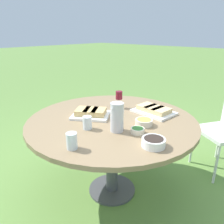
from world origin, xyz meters
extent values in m
plane|color=#668E42|center=(0.00, 0.00, 0.00)|extent=(40.00, 40.00, 0.00)
cylinder|color=#4C4C51|center=(0.00, 0.00, 0.01)|extent=(0.44, 0.44, 0.02)
cylinder|color=#4C4C51|center=(0.00, 0.00, 0.36)|extent=(0.11, 0.11, 0.69)
cylinder|color=#8C7251|center=(0.00, 0.00, 0.73)|extent=(1.43, 1.43, 0.03)
cube|color=silver|center=(-1.03, 0.62, 0.45)|extent=(0.59, 0.59, 0.04)
cylinder|color=silver|center=(-0.97, 0.35, 0.22)|extent=(0.03, 0.03, 0.43)
cylinder|color=silver|center=(-0.77, 0.69, 0.22)|extent=(0.03, 0.03, 0.43)
cylinder|color=silver|center=(-1.28, 0.54, 0.22)|extent=(0.03, 0.03, 0.43)
cylinder|color=silver|center=(0.16, 0.19, 0.85)|extent=(0.10, 0.10, 0.22)
cone|color=silver|center=(0.20, 0.19, 0.95)|extent=(0.02, 0.02, 0.03)
cylinder|color=silver|center=(-0.25, -0.14, 0.75)|extent=(0.06, 0.06, 0.01)
cylinder|color=silver|center=(-0.25, -0.14, 0.79)|extent=(0.01, 0.01, 0.08)
cylinder|color=maroon|center=(-0.25, -0.14, 0.87)|extent=(0.06, 0.06, 0.08)
cube|color=white|center=(0.08, -0.17, 0.76)|extent=(0.38, 0.40, 0.02)
cube|color=tan|center=(0.12, -0.23, 0.79)|extent=(0.20, 0.18, 0.05)
cube|color=tan|center=(0.08, -0.17, 0.79)|extent=(0.20, 0.18, 0.05)
cube|color=tan|center=(0.04, -0.11, 0.79)|extent=(0.20, 0.18, 0.05)
cube|color=white|center=(-0.35, 0.19, 0.76)|extent=(0.28, 0.38, 0.02)
cube|color=#E0C184|center=(-0.36, 0.11, 0.79)|extent=(0.17, 0.14, 0.04)
cube|color=#E0C184|center=(-0.35, 0.19, 0.79)|extent=(0.17, 0.14, 0.04)
cube|color=#E0C184|center=(-0.35, 0.27, 0.79)|extent=(0.17, 0.14, 0.04)
cylinder|color=beige|center=(-0.07, 0.28, 0.77)|extent=(0.14, 0.14, 0.05)
cylinder|color=#E0C147|center=(-0.07, 0.28, 0.78)|extent=(0.11, 0.11, 0.02)
cylinder|color=beige|center=(0.08, 0.33, 0.76)|extent=(0.10, 0.10, 0.04)
cylinder|color=#387533|center=(0.08, 0.33, 0.78)|extent=(0.08, 0.08, 0.02)
cylinder|color=white|center=(0.17, 0.52, 0.77)|extent=(0.15, 0.15, 0.06)
cylinder|color=#2D231E|center=(0.17, 0.52, 0.79)|extent=(0.13, 0.13, 0.03)
cylinder|color=silver|center=(0.54, 0.15, 0.80)|extent=(0.07, 0.07, 0.11)
cylinder|color=silver|center=(0.28, 0.00, 0.79)|extent=(0.07, 0.07, 0.10)
camera|label=1|loc=(1.27, 1.16, 1.45)|focal=35.00mm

